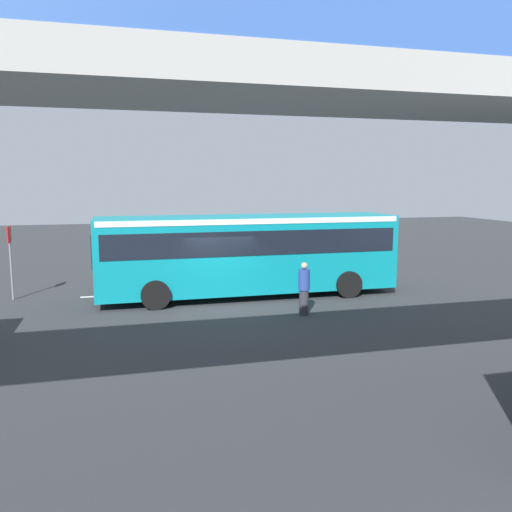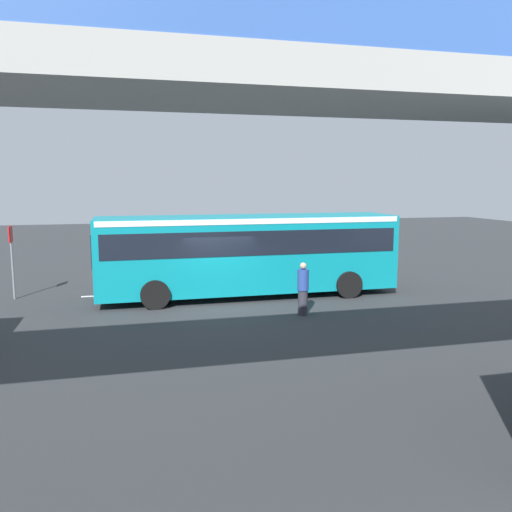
% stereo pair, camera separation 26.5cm
% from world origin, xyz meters
% --- Properties ---
extents(ground, '(80.00, 80.00, 0.00)m').
position_xyz_m(ground, '(0.00, 0.00, 0.00)').
color(ground, '#2D3033').
extents(city_bus, '(11.54, 2.85, 3.15)m').
position_xyz_m(city_bus, '(-1.39, -0.95, 1.88)').
color(city_bus, '#0C8493').
rests_on(city_bus, ground).
extents(pedestrian, '(0.38, 0.38, 1.79)m').
position_xyz_m(pedestrian, '(-2.49, 2.36, 0.89)').
color(pedestrian, '#2D2D38').
rests_on(pedestrian, ground).
extents(traffic_sign, '(0.08, 0.60, 2.80)m').
position_xyz_m(traffic_sign, '(7.44, -2.60, 1.89)').
color(traffic_sign, slate).
rests_on(traffic_sign, ground).
extents(lane_dash_leftmost, '(2.00, 0.20, 0.01)m').
position_xyz_m(lane_dash_leftmost, '(-4.00, -2.38, 0.00)').
color(lane_dash_leftmost, silver).
rests_on(lane_dash_leftmost, ground).
extents(lane_dash_left, '(2.00, 0.20, 0.01)m').
position_xyz_m(lane_dash_left, '(0.00, -2.38, 0.00)').
color(lane_dash_left, silver).
rests_on(lane_dash_left, ground).
extents(lane_dash_centre, '(2.00, 0.20, 0.01)m').
position_xyz_m(lane_dash_centre, '(4.00, -2.38, 0.00)').
color(lane_dash_centre, silver).
rests_on(lane_dash_centre, ground).
extents(pedestrian_overpass, '(31.22, 2.60, 7.14)m').
position_xyz_m(pedestrian_overpass, '(0.00, 11.13, 5.37)').
color(pedestrian_overpass, '#9E9E99').
rests_on(pedestrian_overpass, ground).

